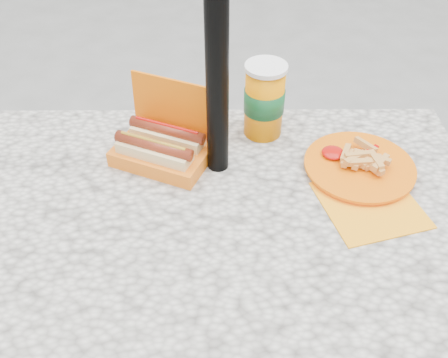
{
  "coord_description": "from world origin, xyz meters",
  "views": [
    {
      "loc": [
        0.01,
        -0.76,
        1.53
      ],
      "look_at": [
        0.01,
        0.05,
        0.8
      ],
      "focal_mm": 40.0,
      "sensor_mm": 36.0,
      "label": 1
    }
  ],
  "objects_px": {
    "umbrella_pole": "(217,28)",
    "fries_plate": "(360,168)",
    "hotdog_box": "(163,146)",
    "soda_cup": "(264,100)"
  },
  "relations": [
    {
      "from": "umbrella_pole",
      "to": "hotdog_box",
      "type": "height_order",
      "value": "umbrella_pole"
    },
    {
      "from": "hotdog_box",
      "to": "fries_plate",
      "type": "bearing_deg",
      "value": 16.93
    },
    {
      "from": "hotdog_box",
      "to": "umbrella_pole",
      "type": "bearing_deg",
      "value": 12.66
    },
    {
      "from": "umbrella_pole",
      "to": "fries_plate",
      "type": "height_order",
      "value": "umbrella_pole"
    },
    {
      "from": "umbrella_pole",
      "to": "hotdog_box",
      "type": "bearing_deg",
      "value": 169.14
    },
    {
      "from": "hotdog_box",
      "to": "soda_cup",
      "type": "bearing_deg",
      "value": 47.42
    },
    {
      "from": "soda_cup",
      "to": "hotdog_box",
      "type": "bearing_deg",
      "value": -156.1
    },
    {
      "from": "umbrella_pole",
      "to": "soda_cup",
      "type": "xyz_separation_m",
      "value": [
        0.12,
        0.14,
        -0.25
      ]
    },
    {
      "from": "hotdog_box",
      "to": "fries_plate",
      "type": "relative_size",
      "value": 0.7
    },
    {
      "from": "hotdog_box",
      "to": "soda_cup",
      "type": "xyz_separation_m",
      "value": [
        0.25,
        0.11,
        0.06
      ]
    }
  ]
}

